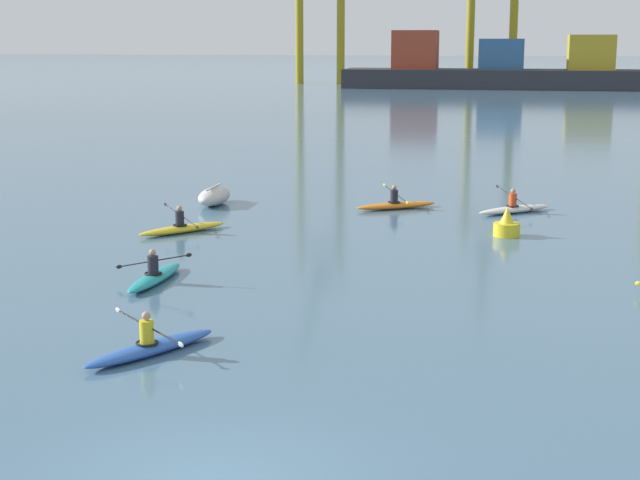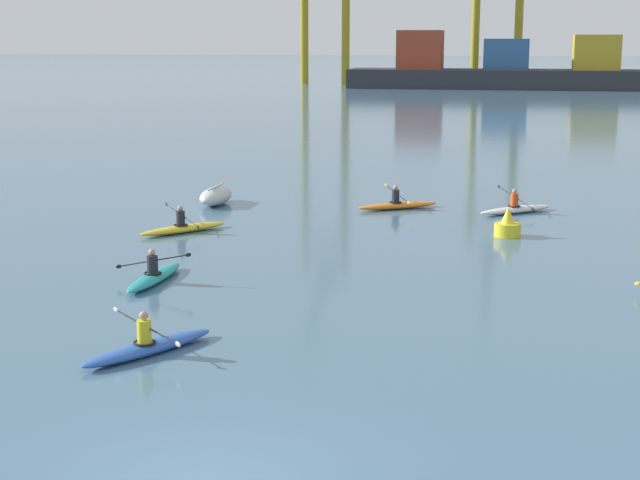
{
  "view_description": "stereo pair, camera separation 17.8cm",
  "coord_description": "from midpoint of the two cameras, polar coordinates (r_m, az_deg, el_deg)",
  "views": [
    {
      "loc": [
        4.27,
        -12.61,
        6.54
      ],
      "look_at": [
        -1.48,
        15.53,
        0.6
      ],
      "focal_mm": 54.49,
      "sensor_mm": 36.0,
      "label": 1
    },
    {
      "loc": [
        4.45,
        -12.57,
        6.54
      ],
      "look_at": [
        -1.48,
        15.53,
        0.6
      ],
      "focal_mm": 54.49,
      "sensor_mm": 36.0,
      "label": 2
    }
  ],
  "objects": [
    {
      "name": "kayak_teal",
      "position": [
        27.06,
        -9.87,
        -2.1
      ],
      "size": [
        2.25,
        3.42,
        0.95
      ],
      "color": "teal",
      "rests_on": "ground"
    },
    {
      "name": "kayak_orange",
      "position": [
        38.35,
        4.36,
        2.09
      ],
      "size": [
        3.18,
        2.35,
        0.95
      ],
      "color": "orange",
      "rests_on": "ground"
    },
    {
      "name": "container_barge",
      "position": [
        135.91,
        10.47,
        9.81
      ],
      "size": [
        42.53,
        8.94,
        7.8
      ],
      "color": "#28282D",
      "rests_on": "ground"
    },
    {
      "name": "kayak_yellow",
      "position": [
        33.86,
        -8.25,
        0.72
      ],
      "size": [
        2.59,
        3.03,
        0.95
      ],
      "color": "yellow",
      "rests_on": "ground"
    },
    {
      "name": "channel_buoy",
      "position": [
        33.46,
        10.76,
        0.83
      ],
      "size": [
        0.9,
        0.9,
        1.0
      ],
      "color": "yellow",
      "rests_on": "ground"
    },
    {
      "name": "kayak_blue",
      "position": [
        21.0,
        -10.16,
        -6.16
      ],
      "size": [
        2.23,
        3.24,
        0.95
      ],
      "color": "#2856B2",
      "rests_on": "ground"
    },
    {
      "name": "capsized_dinghy",
      "position": [
        39.39,
        -6.36,
        2.57
      ],
      "size": [
        1.14,
        2.62,
        0.76
      ],
      "color": "beige",
      "rests_on": "ground"
    },
    {
      "name": "kayak_white",
      "position": [
        38.08,
        11.21,
        1.84
      ],
      "size": [
        2.96,
        2.68,
        0.98
      ],
      "color": "silver",
      "rests_on": "ground"
    }
  ]
}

